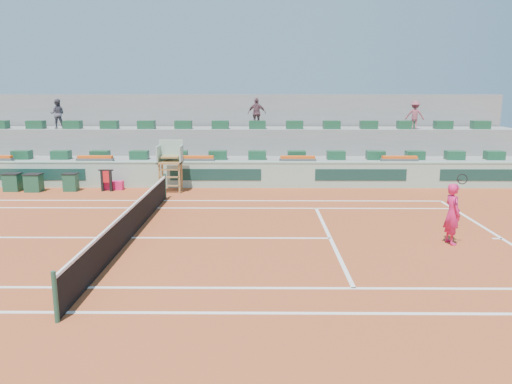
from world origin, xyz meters
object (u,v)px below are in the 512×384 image
(tennis_player, at_px, (452,214))
(player_bag, at_px, (114,185))
(drink_cooler_a, at_px, (71,182))
(umpire_chair, at_px, (170,159))

(tennis_player, bearing_deg, player_bag, 146.87)
(player_bag, bearing_deg, drink_cooler_a, -170.42)
(player_bag, distance_m, drink_cooler_a, 1.95)
(player_bag, height_order, drink_cooler_a, drink_cooler_a)
(umpire_chair, xyz_separation_m, drink_cooler_a, (-4.74, 0.07, -1.12))
(player_bag, relative_size, drink_cooler_a, 1.10)
(tennis_player, bearing_deg, drink_cooler_a, 151.34)
(drink_cooler_a, height_order, tennis_player, tennis_player)
(player_bag, height_order, umpire_chair, umpire_chair)
(player_bag, height_order, tennis_player, tennis_player)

